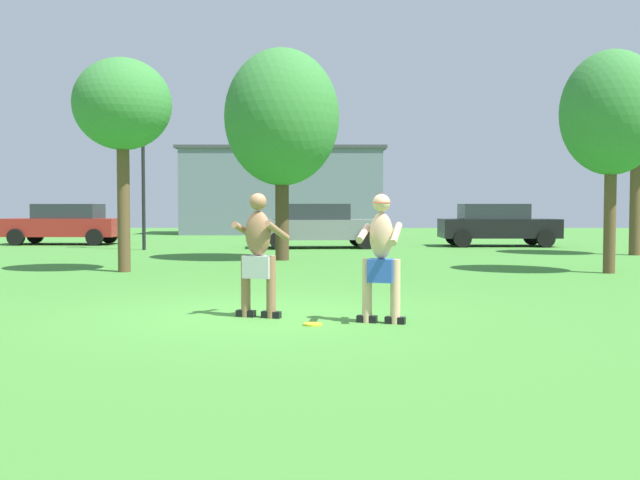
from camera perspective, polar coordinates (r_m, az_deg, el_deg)
ground_plane at (r=10.35m, az=-4.50°, el=-5.82°), size 80.00×80.00×0.00m
player_with_cap at (r=9.62m, az=4.82°, el=-0.95°), size 0.67×0.70×1.68m
player_in_gray at (r=10.13m, az=-4.62°, el=-0.91°), size 0.78×0.70×1.69m
frisbee at (r=9.53m, az=-0.44°, el=-6.46°), size 0.24×0.24×0.03m
car_gray_near_post at (r=26.60m, az=-0.01°, el=1.16°), size 4.46×2.37×1.58m
car_red_mid_lot at (r=30.68m, az=-18.81°, el=1.22°), size 4.35×2.12×1.58m
car_black_far_end at (r=28.53m, az=13.52°, el=1.19°), size 4.31×2.04×1.58m
lamp_post at (r=26.18m, az=-13.27°, el=6.62°), size 0.60×0.24×5.45m
outbuilding_behind_lot at (r=40.05m, az=-2.75°, el=3.78°), size 10.83×4.58×4.59m
tree_left_field at (r=17.74m, az=-14.77°, el=9.86°), size 2.22×2.22×4.87m
tree_right_field at (r=20.82m, az=-2.82°, el=9.31°), size 3.17×3.17×5.84m
tree_behind_players at (r=18.01m, az=21.55°, el=8.98°), size 2.26×2.26×4.98m
tree_near_building at (r=24.87m, az=23.24°, el=8.78°), size 2.49×2.49×5.83m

